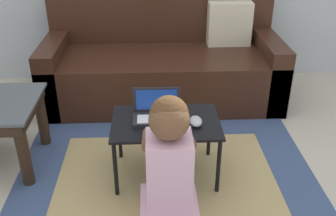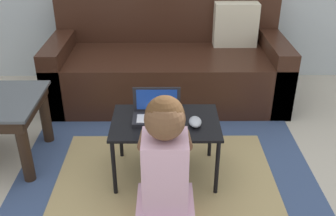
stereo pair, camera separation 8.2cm
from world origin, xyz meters
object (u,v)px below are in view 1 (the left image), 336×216
object	(u,v)px
couch	(164,64)
laptop_desk	(166,127)
computer_mouse	(196,121)
laptop	(157,114)
person_seated	(169,171)

from	to	relation	value
couch	laptop_desk	distance (m)	1.13
computer_mouse	couch	bearing A→B (deg)	96.84
laptop	computer_mouse	size ratio (longest dim) A/B	2.45
couch	laptop_desk	xyz separation A→B (m)	(-0.03, -1.12, 0.05)
laptop_desk	laptop	world-z (taller)	laptop
computer_mouse	person_seated	bearing A→B (deg)	-113.79
laptop_desk	person_seated	world-z (taller)	person_seated
couch	person_seated	world-z (taller)	couch
couch	computer_mouse	bearing A→B (deg)	-83.16
computer_mouse	person_seated	world-z (taller)	person_seated
computer_mouse	person_seated	size ratio (longest dim) A/B	0.15
couch	laptop	xyz separation A→B (m)	(-0.08, -1.10, 0.12)
laptop_desk	computer_mouse	bearing A→B (deg)	-14.40
couch	laptop_desk	size ratio (longest dim) A/B	3.03
couch	person_seated	size ratio (longest dim) A/B	2.53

